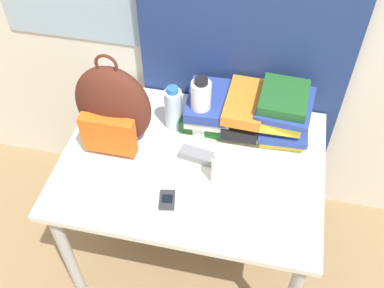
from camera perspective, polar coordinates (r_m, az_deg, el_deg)
name	(u,v)px	position (r m, az deg, el deg)	size (l,w,h in m)	color
desk	(192,174)	(1.92, 0.00, -3.78)	(1.07, 0.79, 0.70)	silver
backpack	(113,108)	(1.82, -10.02, 4.46)	(0.31, 0.19, 0.44)	#512319
book_stack_left	(208,108)	(1.96, 2.05, 4.56)	(0.22, 0.27, 0.15)	#1E5623
book_stack_center	(245,112)	(1.94, 6.70, 4.12)	(0.23, 0.29, 0.16)	yellow
book_stack_right	(283,113)	(1.92, 11.52, 3.94)	(0.24, 0.29, 0.22)	yellow
water_bottle	(173,108)	(1.92, -2.39, 4.55)	(0.07, 0.07, 0.22)	silver
sports_bottle	(201,108)	(1.86, 1.11, 4.64)	(0.08, 0.08, 0.29)	white
sunscreen_bottle	(217,169)	(1.73, 3.19, -3.23)	(0.05, 0.05, 0.16)	white
cell_phone	(167,200)	(1.72, -3.16, -7.11)	(0.07, 0.10, 0.02)	#2D2D33
sunglasses_case	(198,156)	(1.84, 0.81, -1.52)	(0.16, 0.08, 0.04)	gray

